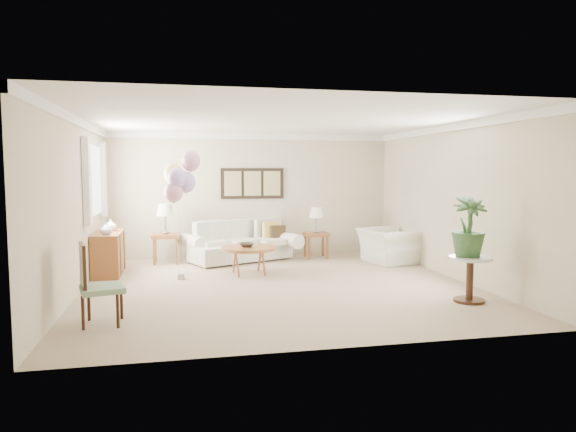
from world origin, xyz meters
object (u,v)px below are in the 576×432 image
object	(u,v)px
accent_chair	(96,283)
balloon_cluster	(180,178)
armchair	(388,246)
coffee_table	(249,249)
sofa	(241,245)

from	to	relation	value
accent_chair	balloon_cluster	bearing A→B (deg)	67.67
armchair	balloon_cluster	world-z (taller)	balloon_cluster
coffee_table	armchair	xyz separation A→B (m)	(2.84, 0.58, -0.12)
sofa	accent_chair	bearing A→B (deg)	-118.44
accent_chair	balloon_cluster	distance (m)	2.87
sofa	coffee_table	world-z (taller)	sofa
coffee_table	accent_chair	distance (m)	3.37
balloon_cluster	sofa	bearing A→B (deg)	53.48
sofa	balloon_cluster	xyz separation A→B (m)	(-1.17, -1.59, 1.37)
armchair	balloon_cluster	bearing A→B (deg)	90.78
armchair	coffee_table	bearing A→B (deg)	91.50
sofa	armchair	bearing A→B (deg)	-16.27
sofa	armchair	distance (m)	2.94
sofa	balloon_cluster	size ratio (longest dim) A/B	1.16
coffee_table	balloon_cluster	size ratio (longest dim) A/B	0.45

